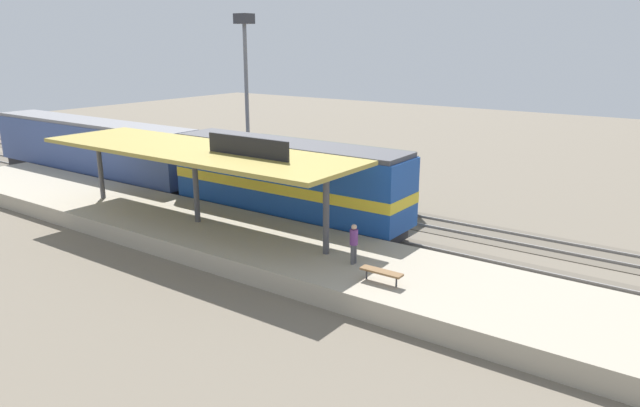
{
  "coord_description": "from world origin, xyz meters",
  "views": [
    {
      "loc": [
        -24.05,
        -21.51,
        9.78
      ],
      "look_at": [
        -1.38,
        -5.39,
        2.0
      ],
      "focal_mm": 32.53,
      "sensor_mm": 36.0,
      "label": 1
    }
  ],
  "objects_px": {
    "platform_bench": "(381,272)",
    "locomotive": "(287,182)",
    "freight_car": "(320,172)",
    "light_mast": "(246,62)",
    "person_waiting": "(354,242)",
    "passenger_carriage_single": "(92,149)"
  },
  "relations": [
    {
      "from": "locomotive",
      "to": "freight_car",
      "type": "height_order",
      "value": "locomotive"
    },
    {
      "from": "passenger_carriage_single",
      "to": "light_mast",
      "type": "bearing_deg",
      "value": -46.03
    },
    {
      "from": "platform_bench",
      "to": "freight_car",
      "type": "xyz_separation_m",
      "value": [
        10.6,
        10.41,
        0.63
      ]
    },
    {
      "from": "passenger_carriage_single",
      "to": "locomotive",
      "type": "bearing_deg",
      "value": -90.0
    },
    {
      "from": "locomotive",
      "to": "freight_car",
      "type": "relative_size",
      "value": 1.2
    },
    {
      "from": "freight_car",
      "to": "person_waiting",
      "type": "height_order",
      "value": "freight_car"
    },
    {
      "from": "platform_bench",
      "to": "freight_car",
      "type": "relative_size",
      "value": 0.14
    },
    {
      "from": "locomotive",
      "to": "person_waiting",
      "type": "height_order",
      "value": "locomotive"
    },
    {
      "from": "passenger_carriage_single",
      "to": "light_mast",
      "type": "xyz_separation_m",
      "value": [
        7.8,
        -8.09,
        6.08
      ]
    },
    {
      "from": "locomotive",
      "to": "person_waiting",
      "type": "distance_m",
      "value": 8.92
    },
    {
      "from": "locomotive",
      "to": "platform_bench",
      "type": "bearing_deg",
      "value": -122.69
    },
    {
      "from": "light_mast",
      "to": "person_waiting",
      "type": "bearing_deg",
      "value": -126.27
    },
    {
      "from": "freight_car",
      "to": "light_mast",
      "type": "height_order",
      "value": "light_mast"
    },
    {
      "from": "locomotive",
      "to": "light_mast",
      "type": "relative_size",
      "value": 1.23
    },
    {
      "from": "platform_bench",
      "to": "locomotive",
      "type": "height_order",
      "value": "locomotive"
    },
    {
      "from": "platform_bench",
      "to": "person_waiting",
      "type": "relative_size",
      "value": 0.99
    },
    {
      "from": "platform_bench",
      "to": "locomotive",
      "type": "xyz_separation_m",
      "value": [
        6.0,
        9.35,
        1.07
      ]
    },
    {
      "from": "platform_bench",
      "to": "light_mast",
      "type": "relative_size",
      "value": 0.15
    },
    {
      "from": "light_mast",
      "to": "person_waiting",
      "type": "xyz_separation_m",
      "value": [
        -12.72,
        -17.33,
        -6.54
      ]
    },
    {
      "from": "freight_car",
      "to": "light_mast",
      "type": "relative_size",
      "value": 1.03
    },
    {
      "from": "platform_bench",
      "to": "person_waiting",
      "type": "distance_m",
      "value": 2.27
    },
    {
      "from": "platform_bench",
      "to": "person_waiting",
      "type": "xyz_separation_m",
      "value": [
        1.08,
        1.93,
        0.51
      ]
    }
  ]
}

